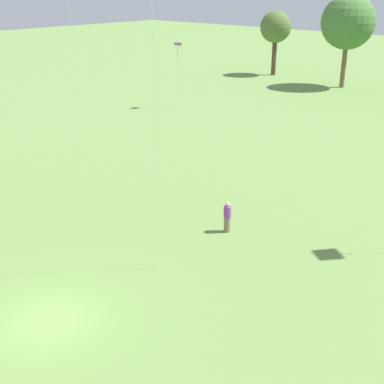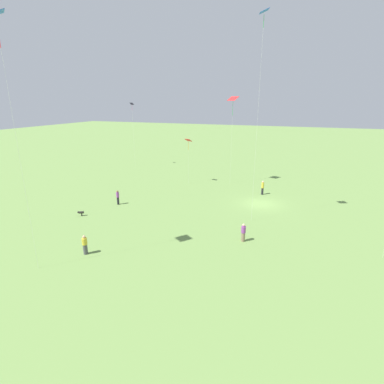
% 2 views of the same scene
% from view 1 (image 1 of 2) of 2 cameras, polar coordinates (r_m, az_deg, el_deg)
% --- Properties ---
extents(ground_plane, '(240.00, 240.00, 0.00)m').
position_cam_1_polar(ground_plane, '(22.10, -14.79, -13.16)').
color(ground_plane, '#6B8E47').
extents(tree_0, '(4.22, 4.22, 8.56)m').
position_cam_1_polar(tree_0, '(76.69, 8.91, 16.93)').
color(tree_0, brown).
rests_on(tree_0, ground_plane).
extents(tree_1, '(6.42, 6.42, 10.94)m').
position_cam_1_polar(tree_1, '(69.02, 16.32, 16.98)').
color(tree_1, brown).
rests_on(tree_1, ground_plane).
extents(person_3, '(0.53, 0.53, 1.68)m').
position_cam_1_polar(person_3, '(27.99, 3.79, -2.69)').
color(person_3, '#847056').
rests_on(person_3, ground_plane).
extents(kite_5, '(0.99, 0.97, 6.61)m').
position_cam_1_polar(kite_5, '(55.31, -1.53, 15.24)').
color(kite_5, purple).
rests_on(kite_5, ground_plane).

